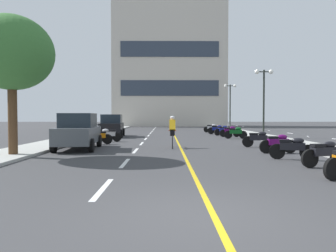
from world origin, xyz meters
TOP-DOWN VIEW (x-y plane):
  - ground_plane at (0.00, 21.00)m, footprint 140.00×140.00m
  - curb_left at (-7.20, 24.00)m, footprint 2.40×72.00m
  - curb_right at (7.20, 24.00)m, footprint 2.40×72.00m
  - lane_dash_0 at (-2.00, 2.00)m, footprint 0.14×2.20m
  - lane_dash_1 at (-2.00, 6.00)m, footprint 0.14×2.20m
  - lane_dash_2 at (-2.00, 10.00)m, footprint 0.14×2.20m
  - lane_dash_3 at (-2.00, 14.00)m, footprint 0.14×2.20m
  - lane_dash_4 at (-2.00, 18.00)m, footprint 0.14×2.20m
  - lane_dash_5 at (-2.00, 22.00)m, footprint 0.14×2.20m
  - lane_dash_6 at (-2.00, 26.00)m, footprint 0.14×2.20m
  - lane_dash_7 at (-2.00, 30.00)m, footprint 0.14×2.20m
  - lane_dash_8 at (-2.00, 34.00)m, footprint 0.14×2.20m
  - lane_dash_9 at (-2.00, 38.00)m, footprint 0.14×2.20m
  - lane_dash_10 at (-2.00, 42.00)m, footprint 0.14×2.20m
  - lane_dash_11 at (-2.00, 46.00)m, footprint 0.14×2.20m
  - centre_line_yellow at (0.25, 24.00)m, footprint 0.12×66.00m
  - office_building at (0.19, 48.91)m, footprint 18.58×7.95m
  - roadside_tree at (-6.81, 7.75)m, footprint 3.37×3.37m
  - street_lamp_mid at (7.16, 19.39)m, footprint 1.46×0.36m
  - street_lamp_far at (7.10, 31.80)m, footprint 1.46×0.36m
  - parked_car_near at (-4.95, 10.70)m, footprint 2.18×4.32m
  - parked_car_mid at (-4.93, 20.55)m, footprint 2.16×4.31m
  - motorcycle_1 at (4.67, 5.04)m, footprint 1.68×0.66m
  - motorcycle_2 at (4.32, 6.77)m, footprint 1.64×0.78m
  - motorcycle_3 at (4.54, 8.90)m, footprint 1.70×0.60m
  - motorcycle_4 at (4.46, 11.63)m, footprint 1.69×0.61m
  - motorcycle_5 at (-4.58, 13.59)m, footprint 1.70×0.60m
  - motorcycle_6 at (-4.29, 15.45)m, footprint 1.70×0.60m
  - motorcycle_7 at (4.71, 18.16)m, footprint 1.70×0.60m
  - motorcycle_8 at (4.71, 20.21)m, footprint 1.70×0.60m
  - motorcycle_9 at (4.51, 22.16)m, footprint 1.63×0.81m
  - motorcycle_10 at (4.29, 23.96)m, footprint 1.70×0.60m
  - motorcycle_11 at (4.50, 25.38)m, footprint 1.66×0.72m
  - motorcycle_12 at (4.28, 27.22)m, footprint 1.64×0.78m
  - cyclist_rider at (-0.18, 11.37)m, footprint 0.42×1.77m

SIDE VIEW (x-z plane):
  - ground_plane at x=0.00m, z-range 0.00..0.00m
  - lane_dash_0 at x=-2.00m, z-range 0.00..0.01m
  - lane_dash_1 at x=-2.00m, z-range 0.00..0.01m
  - lane_dash_2 at x=-2.00m, z-range 0.00..0.01m
  - lane_dash_3 at x=-2.00m, z-range 0.00..0.01m
  - lane_dash_4 at x=-2.00m, z-range 0.00..0.01m
  - lane_dash_5 at x=-2.00m, z-range 0.00..0.01m
  - lane_dash_6 at x=-2.00m, z-range 0.00..0.01m
  - lane_dash_7 at x=-2.00m, z-range 0.00..0.01m
  - lane_dash_8 at x=-2.00m, z-range 0.00..0.01m
  - lane_dash_9 at x=-2.00m, z-range 0.00..0.01m
  - lane_dash_10 at x=-2.00m, z-range 0.00..0.01m
  - lane_dash_11 at x=-2.00m, z-range 0.00..0.01m
  - centre_line_yellow at x=0.25m, z-range 0.00..0.01m
  - curb_left at x=-7.20m, z-range 0.00..0.12m
  - curb_right at x=7.20m, z-range 0.00..0.12m
  - motorcycle_1 at x=4.67m, z-range 0.01..0.93m
  - motorcycle_2 at x=4.32m, z-range 0.01..0.93m
  - motorcycle_3 at x=4.54m, z-range 0.01..0.93m
  - motorcycle_4 at x=4.46m, z-range 0.01..0.93m
  - motorcycle_5 at x=-4.58m, z-range 0.01..0.93m
  - motorcycle_6 at x=-4.29m, z-range 0.01..0.93m
  - motorcycle_7 at x=4.71m, z-range 0.01..0.93m
  - motorcycle_8 at x=4.71m, z-range 0.01..0.93m
  - motorcycle_9 at x=4.51m, z-range 0.01..0.93m
  - motorcycle_10 at x=4.29m, z-range 0.01..0.93m
  - motorcycle_11 at x=4.50m, z-range 0.01..0.93m
  - motorcycle_12 at x=4.28m, z-range 0.01..0.93m
  - cyclist_rider at x=-0.18m, z-range 0.03..1.74m
  - parked_car_near at x=-4.95m, z-range 0.01..1.83m
  - parked_car_mid at x=-4.93m, z-range 0.01..1.83m
  - street_lamp_mid at x=7.16m, z-range 1.32..6.52m
  - street_lamp_far at x=7.10m, z-range 1.33..6.65m
  - roadside_tree at x=-6.81m, z-range 1.40..7.05m
  - office_building at x=0.19m, z-range 0.00..20.58m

